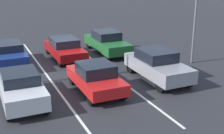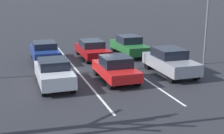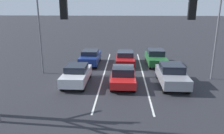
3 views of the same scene
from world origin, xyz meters
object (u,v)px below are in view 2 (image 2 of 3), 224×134
(car_navy_rightlane_second, at_px, (45,52))
(car_red_midlane_front, at_px, (116,68))
(car_darkgreen_leftlane_second, at_px, (129,45))
(car_maroon_midlane_second, at_px, (92,49))
(car_gray_leftlane_front, at_px, (170,61))
(car_silver_rightlane_front, at_px, (54,72))

(car_navy_rightlane_second, bearing_deg, car_red_midlane_front, 119.64)
(car_red_midlane_front, distance_m, car_darkgreen_leftlane_second, 7.26)
(car_maroon_midlane_second, bearing_deg, car_gray_leftlane_front, 120.50)
(car_red_midlane_front, xyz_separation_m, car_navy_rightlane_second, (3.50, -6.15, 0.04))
(car_darkgreen_leftlane_second, bearing_deg, car_red_midlane_front, 62.16)
(car_darkgreen_leftlane_second, bearing_deg, car_gray_leftlane_front, 93.63)
(car_maroon_midlane_second, relative_size, car_darkgreen_leftlane_second, 0.95)
(car_silver_rightlane_front, relative_size, car_darkgreen_leftlane_second, 0.90)
(car_red_midlane_front, relative_size, car_darkgreen_leftlane_second, 0.87)
(car_gray_leftlane_front, height_order, car_darkgreen_leftlane_second, car_gray_leftlane_front)
(car_navy_rightlane_second, distance_m, car_darkgreen_leftlane_second, 6.89)
(car_navy_rightlane_second, bearing_deg, car_gray_leftlane_front, 140.96)
(car_gray_leftlane_front, relative_size, car_maroon_midlane_second, 1.01)
(car_gray_leftlane_front, relative_size, car_silver_rightlane_front, 1.07)
(car_gray_leftlane_front, bearing_deg, car_silver_rightlane_front, 0.95)
(car_gray_leftlane_front, bearing_deg, car_maroon_midlane_second, -59.50)
(car_silver_rightlane_front, xyz_separation_m, car_maroon_midlane_second, (-3.87, -6.22, -0.06))
(car_silver_rightlane_front, bearing_deg, car_red_midlane_front, 178.16)
(car_navy_rightlane_second, distance_m, car_maroon_midlane_second, 3.70)
(car_silver_rightlane_front, height_order, car_darkgreen_leftlane_second, car_darkgreen_leftlane_second)
(car_red_midlane_front, height_order, car_navy_rightlane_second, car_navy_rightlane_second)
(car_gray_leftlane_front, xyz_separation_m, car_darkgreen_leftlane_second, (0.39, -6.18, -0.05))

